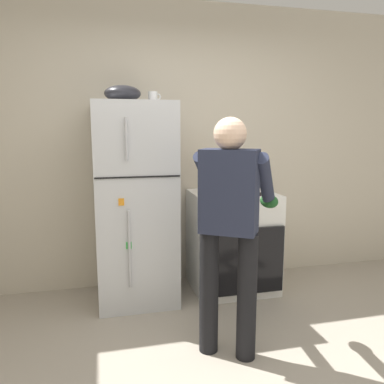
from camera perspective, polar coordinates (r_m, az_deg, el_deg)
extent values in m
cube|color=beige|center=(3.75, -3.72, 6.78)|extent=(6.00, 0.10, 2.70)
cube|color=silver|center=(3.39, -8.53, -1.74)|extent=(0.68, 0.68, 1.75)
cube|color=black|center=(3.01, -8.06, 2.23)|extent=(0.67, 0.01, 0.01)
cylinder|color=#B7B7BC|center=(3.10, -9.35, -8.48)|extent=(0.02, 0.02, 0.63)
cylinder|color=#B7B7BC|center=(2.96, -9.81, 7.84)|extent=(0.02, 0.02, 0.33)
cube|color=green|center=(3.11, -9.44, -7.90)|extent=(0.04, 0.01, 0.06)
cube|color=orange|center=(3.02, -10.54, -1.49)|extent=(0.04, 0.01, 0.06)
cube|color=white|center=(3.68, 6.05, -7.29)|extent=(0.76, 0.64, 0.94)
cube|color=black|center=(3.41, 7.88, -10.00)|extent=(0.53, 0.01, 0.34)
cylinder|color=black|center=(3.38, 4.09, -0.56)|extent=(0.17, 0.17, 0.01)
cylinder|color=black|center=(3.51, 9.78, -0.31)|extent=(0.17, 0.17, 0.01)
cylinder|color=black|center=(3.65, 2.72, 0.21)|extent=(0.17, 0.17, 0.01)
cylinder|color=black|center=(3.77, 8.05, 0.42)|extent=(0.17, 0.17, 0.01)
cylinder|color=silver|center=(3.19, 3.79, -2.32)|extent=(0.04, 0.03, 0.04)
cylinder|color=silver|center=(3.24, 6.66, -2.16)|extent=(0.04, 0.03, 0.04)
cylinder|color=silver|center=(3.31, 9.59, -2.00)|extent=(0.04, 0.03, 0.04)
cylinder|color=silver|center=(3.38, 12.24, -1.84)|extent=(0.04, 0.03, 0.04)
cube|color=black|center=(3.41, 7.94, -10.27)|extent=(0.72, 0.03, 0.60)
cylinder|color=black|center=(2.68, 2.54, -14.71)|extent=(0.13, 0.13, 0.86)
cylinder|color=black|center=(2.63, 8.20, -15.33)|extent=(0.13, 0.13, 0.86)
cube|color=#23283D|center=(2.44, 5.59, 0.07)|extent=(0.41, 0.36, 0.54)
sphere|color=beige|center=(2.41, 5.74, 8.65)|extent=(0.21, 0.21, 0.21)
sphere|color=#484848|center=(2.41, 5.72, 7.78)|extent=(0.15, 0.15, 0.15)
cylinder|color=#23283D|center=(2.69, 2.52, 1.96)|extent=(0.34, 0.47, 0.42)
cylinder|color=#23283D|center=(2.61, 10.97, 1.56)|extent=(0.34, 0.47, 0.42)
ellipsoid|color=#1E5123|center=(2.93, 3.68, -0.90)|extent=(0.12, 0.18, 0.10)
ellipsoid|color=#1E5123|center=(2.86, 11.46, -1.35)|extent=(0.12, 0.18, 0.10)
cylinder|color=orange|center=(3.46, 3.99, 0.89)|extent=(0.23, 0.23, 0.14)
cube|color=black|center=(3.42, 1.72, 1.61)|extent=(0.05, 0.03, 0.02)
cube|color=black|center=(3.50, 6.22, 1.75)|extent=(0.05, 0.03, 0.02)
cylinder|color=silver|center=(3.40, -5.89, 13.93)|extent=(0.08, 0.08, 0.10)
torus|color=silver|center=(3.41, -5.14, 14.02)|extent=(0.06, 0.01, 0.06)
ellipsoid|color=black|center=(3.33, -10.35, 14.29)|extent=(0.30, 0.30, 0.14)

